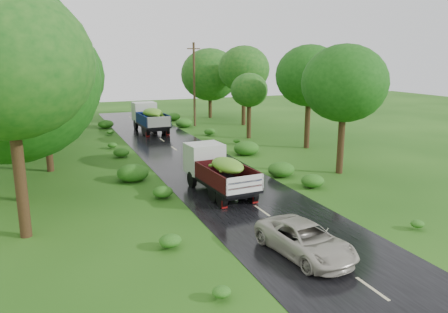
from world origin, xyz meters
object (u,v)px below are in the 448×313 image
car (305,240)px  utility_pole (194,84)px  truck_far (149,116)px  truck_near (217,168)px

car → utility_pole: (6.03, 31.54, 3.92)m
car → utility_pole: utility_pole is taller
truck_far → car: (-0.70, -29.92, -0.92)m
truck_near → truck_far: 21.25m
car → utility_pole: bearing=72.1°
truck_near → truck_far: (0.93, 21.23, 0.16)m
truck_far → car: truck_far is taller
car → utility_pole: 32.35m
truck_far → car: 29.94m
truck_far → utility_pole: (5.33, 1.62, 3.00)m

